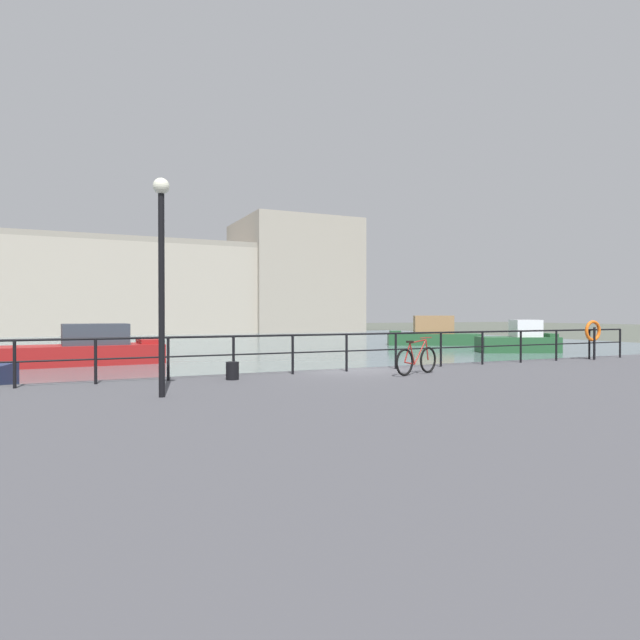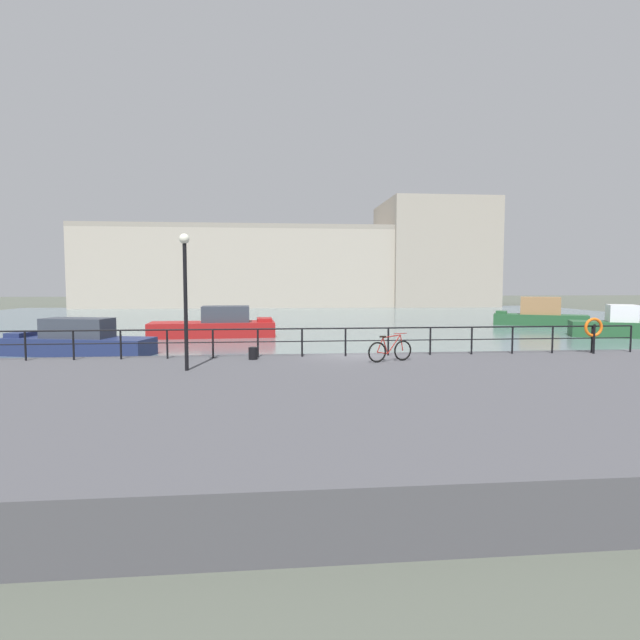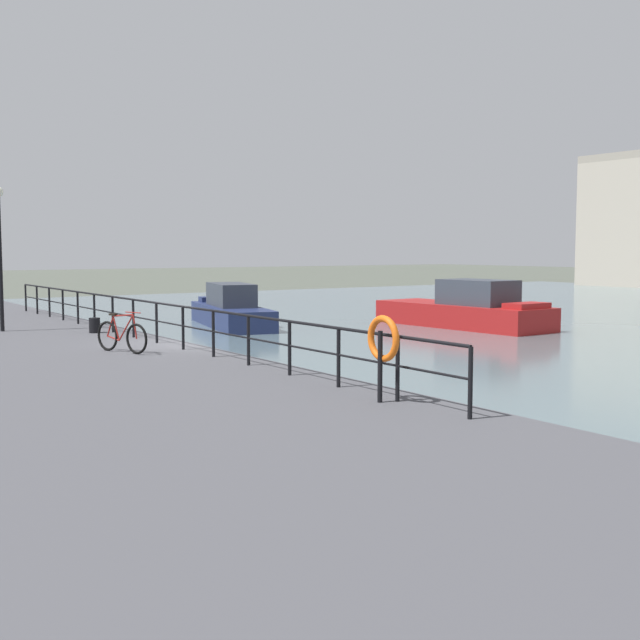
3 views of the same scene
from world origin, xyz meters
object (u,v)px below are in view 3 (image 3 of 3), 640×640
Objects in this scene: moored_white_yacht at (231,310)px; mooring_bollard at (95,325)px; parked_bicycle at (122,336)px; life_ring_stand at (383,342)px; moored_blue_motorboat at (466,310)px.

moored_white_yacht is 13.45m from mooring_bollard.
parked_bicycle reaches higher than mooring_bollard.
parked_bicycle reaches higher than moored_white_yacht.
mooring_bollard is 13.16m from life_ring_stand.
life_ring_stand reaches higher than moored_blue_motorboat.
mooring_bollard is (-4.79, 0.95, -0.17)m from parked_bicycle.
moored_blue_motorboat is at bearing 93.56° from parked_bicycle.
moored_blue_motorboat is 24.13m from life_ring_stand.
life_ring_stand is at bearing -50.41° from moored_blue_motorboat.
moored_blue_motorboat reaches higher than parked_bicycle.
moored_blue_motorboat is (6.36, 8.54, 0.05)m from moored_white_yacht.
life_ring_stand is (13.13, 0.27, 0.75)m from mooring_bollard.
moored_white_yacht is at bearing 135.02° from mooring_bollard.
moored_blue_motorboat is 6.27× the size of life_ring_stand.
parked_bicycle is at bearing 158.10° from moored_white_yacht.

